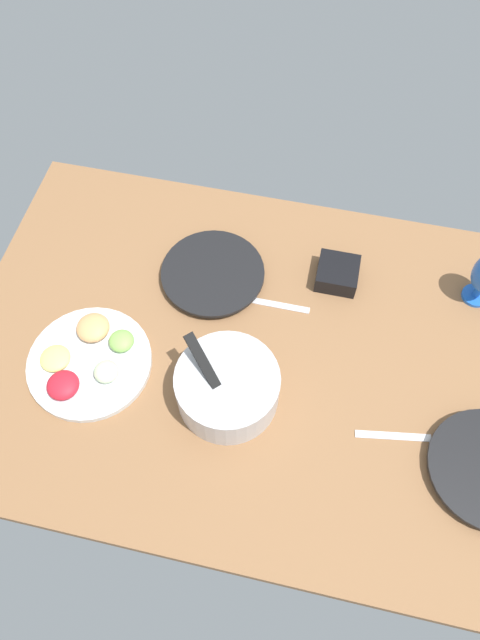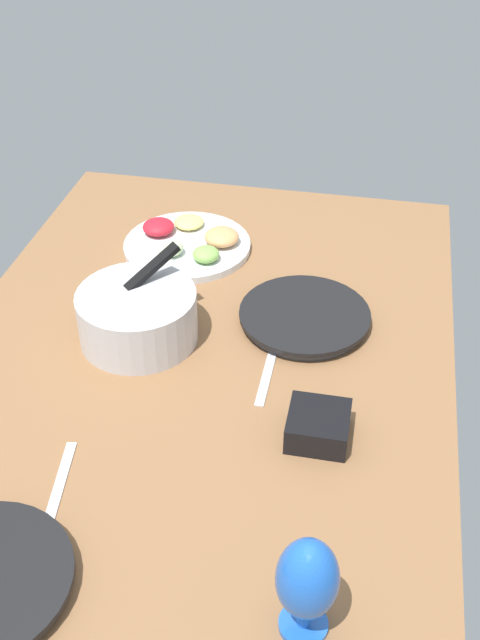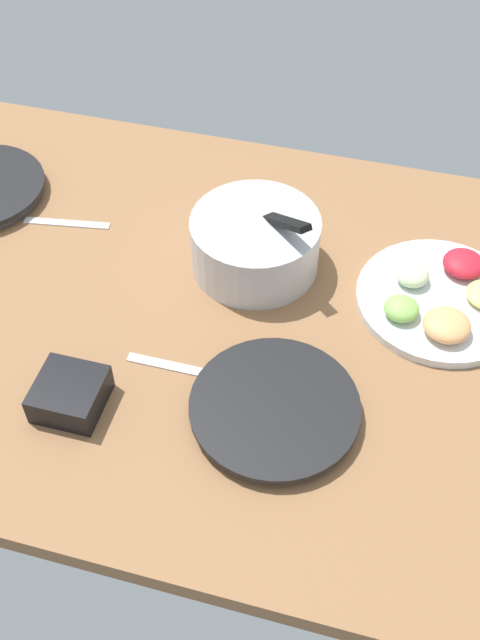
{
  "view_description": "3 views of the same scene",
  "coord_description": "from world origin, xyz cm",
  "px_view_note": "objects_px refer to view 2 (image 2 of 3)",
  "views": [
    {
      "loc": [
        -6.1,
        64.75,
        132.34
      ],
      "look_at": [
        9.17,
        -4.69,
        6.99
      ],
      "focal_mm": 32.25,
      "sensor_mm": 36.0,
      "label": 1
    },
    {
      "loc": [
        -111.05,
        -32.3,
        100.66
      ],
      "look_at": [
        9.42,
        -8.17,
        6.99
      ],
      "focal_mm": 42.8,
      "sensor_mm": 36.0,
      "label": 2
    },
    {
      "loc": [
        33.11,
        -90.04,
        105.16
      ],
      "look_at": [
        10.89,
        -7.5,
        6.99
      ],
      "focal_mm": 42.43,
      "sensor_mm": 36.0,
      "label": 3
    }
  ],
  "objects_px": {
    "fruit_platter": "(188,243)",
    "mixing_bowl": "(137,314)",
    "dinner_plate_right": "(305,317)",
    "square_bowl_black": "(318,425)",
    "hurricane_glass_blue": "(307,582)"
  },
  "relations": [
    {
      "from": "hurricane_glass_blue",
      "to": "mixing_bowl",
      "type": "bearing_deg",
      "value": 35.91
    },
    {
      "from": "dinner_plate_right",
      "to": "mixing_bowl",
      "type": "bearing_deg",
      "value": 109.58
    },
    {
      "from": "dinner_plate_right",
      "to": "hurricane_glass_blue",
      "type": "distance_m",
      "value": 0.72
    },
    {
      "from": "fruit_platter",
      "to": "mixing_bowl",
      "type": "bearing_deg",
      "value": 177.8
    },
    {
      "from": "mixing_bowl",
      "to": "hurricane_glass_blue",
      "type": "bearing_deg",
      "value": -144.09
    },
    {
      "from": "mixing_bowl",
      "to": "square_bowl_black",
      "type": "relative_size",
      "value": 2.26
    },
    {
      "from": "hurricane_glass_blue",
      "to": "square_bowl_black",
      "type": "distance_m",
      "value": 0.38
    },
    {
      "from": "fruit_platter",
      "to": "hurricane_glass_blue",
      "type": "bearing_deg",
      "value": -156.56
    },
    {
      "from": "dinner_plate_right",
      "to": "fruit_platter",
      "type": "distance_m",
      "value": 0.4
    },
    {
      "from": "hurricane_glass_blue",
      "to": "square_bowl_black",
      "type": "relative_size",
      "value": 1.68
    },
    {
      "from": "dinner_plate_right",
      "to": "fruit_platter",
      "type": "height_order",
      "value": "fruit_platter"
    },
    {
      "from": "fruit_platter",
      "to": "square_bowl_black",
      "type": "bearing_deg",
      "value": -146.01
    },
    {
      "from": "mixing_bowl",
      "to": "square_bowl_black",
      "type": "height_order",
      "value": "mixing_bowl"
    },
    {
      "from": "dinner_plate_right",
      "to": "fruit_platter",
      "type": "bearing_deg",
      "value": 52.83
    },
    {
      "from": "square_bowl_black",
      "to": "dinner_plate_right",
      "type": "bearing_deg",
      "value": 11.48
    }
  ]
}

